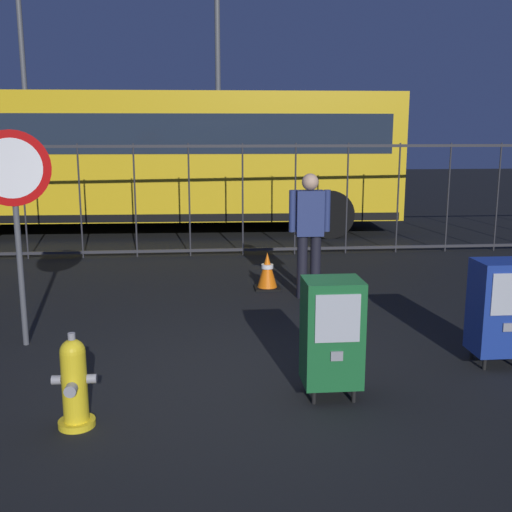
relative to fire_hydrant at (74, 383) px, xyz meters
The scene contains 12 objects.
ground_plane 1.52m from the fire_hydrant, 31.57° to the left, with size 60.00×60.00×0.00m, color black.
fire_hydrant is the anchor object (origin of this frame).
newspaper_box_primary 2.09m from the fire_hydrant, 10.12° to the left, with size 0.48×0.42×1.02m.
newspaper_box_secondary 3.91m from the fire_hydrant, 14.09° to the left, with size 0.48×0.42×1.02m.
stop_sign 2.45m from the fire_hydrant, 114.91° to the left, with size 0.71×0.31×2.23m.
pedestrian 4.29m from the fire_hydrant, 55.50° to the left, with size 0.55×0.22×1.67m.
traffic_cone 4.44m from the fire_hydrant, 64.61° to the left, with size 0.36×0.36×0.53m.
fence_barrier 6.64m from the fire_hydrant, 79.03° to the left, with size 18.03×0.04×2.00m.
bus_near 9.58m from the fire_hydrant, 89.81° to the left, with size 10.57×3.04×3.00m.
bus_far 13.20m from the fire_hydrant, 95.53° to the left, with size 10.68×3.48×3.00m.
street_light_near_left 13.02m from the fire_hydrant, 83.01° to the left, with size 0.32×0.32×8.25m.
street_light_near_right 13.81m from the fire_hydrant, 105.60° to the left, with size 0.32×0.32×6.55m.
Camera 1 is at (-0.29, -5.24, 2.22)m, focal length 43.30 mm.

